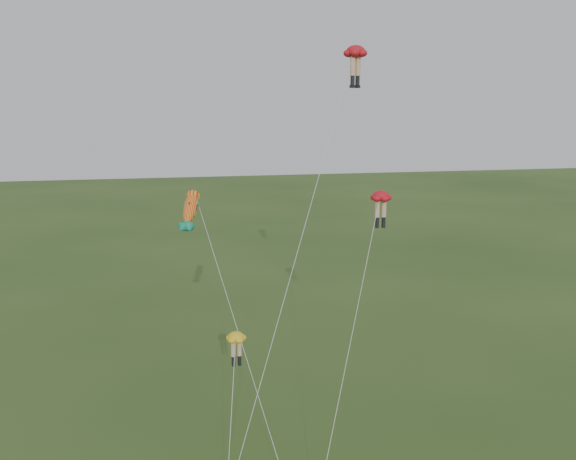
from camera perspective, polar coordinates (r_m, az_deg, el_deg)
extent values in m
ellipsoid|color=red|center=(39.76, 6.03, 15.52)|extent=(1.99, 1.99, 0.73)
cylinder|color=tan|center=(39.54, 5.78, 14.30)|extent=(0.32, 0.32, 1.11)
cylinder|color=black|center=(39.50, 5.76, 13.09)|extent=(0.25, 0.25, 0.56)
cube|color=black|center=(39.49, 5.75, 12.57)|extent=(0.32, 0.37, 0.16)
cylinder|color=tan|center=(39.87, 6.22, 14.27)|extent=(0.32, 0.32, 1.11)
cylinder|color=black|center=(39.83, 6.20, 13.07)|extent=(0.25, 0.25, 0.56)
cube|color=black|center=(39.82, 6.19, 12.55)|extent=(0.32, 0.37, 0.16)
cylinder|color=silver|center=(34.45, 0.63, -2.75)|extent=(9.68, 10.28, 23.39)
ellipsoid|color=red|center=(38.01, 8.27, 3.02)|extent=(1.39, 1.39, 0.65)
cylinder|color=tan|center=(38.08, 7.95, 1.88)|extent=(0.29, 0.29, 0.99)
cylinder|color=black|center=(38.20, 7.92, 0.78)|extent=(0.23, 0.23, 0.50)
cube|color=black|center=(38.26, 7.91, 0.31)|extent=(0.18, 0.30, 0.14)
cylinder|color=tan|center=(38.18, 8.52, 1.89)|extent=(0.29, 0.29, 0.99)
cylinder|color=black|center=(38.31, 8.49, 0.79)|extent=(0.23, 0.23, 0.50)
cube|color=black|center=(38.37, 8.48, 0.32)|extent=(0.18, 0.30, 0.14)
cylinder|color=silver|center=(35.23, 5.63, -9.65)|extent=(5.93, 7.97, 14.99)
ellipsoid|color=gold|center=(31.47, -4.64, -9.44)|extent=(1.12, 1.12, 0.51)
cylinder|color=tan|center=(31.65, -4.90, -10.47)|extent=(0.22, 0.22, 0.77)
cylinder|color=black|center=(31.87, -4.88, -11.44)|extent=(0.18, 0.18, 0.39)
cube|color=black|center=(31.96, -4.87, -11.85)|extent=(0.15, 0.24, 0.11)
cylinder|color=tan|center=(31.72, -4.35, -10.42)|extent=(0.22, 0.22, 0.77)
cylinder|color=black|center=(31.93, -4.33, -11.38)|extent=(0.18, 0.18, 0.39)
cube|color=black|center=(32.03, -4.33, -11.79)|extent=(0.15, 0.24, 0.11)
cylinder|color=silver|center=(31.83, -5.17, -17.81)|extent=(1.15, 3.14, 9.18)
ellipsoid|color=#F7A81F|center=(39.31, -8.65, 2.05)|extent=(1.63, 3.08, 2.35)
sphere|color=#F7A81F|center=(39.31, -8.65, 2.05)|extent=(1.19, 1.44, 1.24)
cone|color=#148264|center=(39.31, -8.65, 2.05)|extent=(0.97, 1.27, 1.22)
cone|color=#148264|center=(39.31, -8.65, 2.05)|extent=(0.97, 1.27, 1.22)
cone|color=#148264|center=(39.31, -8.65, 2.05)|extent=(0.55, 0.72, 0.68)
cone|color=#148264|center=(39.31, -8.65, 2.05)|extent=(0.55, 0.72, 0.68)
cone|color=#AC1312|center=(39.31, -8.65, 2.05)|extent=(0.59, 0.73, 0.66)
cylinder|color=silver|center=(36.06, -4.52, -10.11)|extent=(4.09, 10.91, 13.84)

